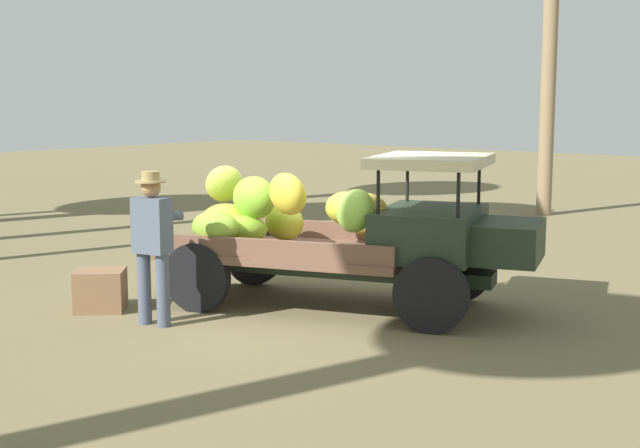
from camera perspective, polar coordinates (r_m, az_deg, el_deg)
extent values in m
plane|color=#726645|center=(10.73, -1.99, -5.24)|extent=(60.00, 60.00, 0.00)
cube|color=#223021|center=(10.55, 0.51, -2.91)|extent=(3.93, 1.72, 0.16)
cylinder|color=black|center=(10.95, 9.10, -2.87)|extent=(0.82, 0.40, 0.82)
cylinder|color=black|center=(9.42, 7.26, -4.65)|extent=(0.82, 0.40, 0.82)
cylinder|color=black|center=(11.78, -4.40, -2.00)|extent=(0.82, 0.40, 0.82)
cylinder|color=black|center=(10.37, -8.04, -3.46)|extent=(0.82, 0.40, 0.82)
cube|color=brown|center=(10.67, -1.77, -1.80)|extent=(3.40, 2.60, 0.10)
cube|color=brown|center=(11.38, -0.29, -0.35)|extent=(2.86, 1.05, 0.22)
cube|color=brown|center=(9.92, -3.48, -1.65)|extent=(2.86, 1.05, 0.22)
cube|color=#223021|center=(10.12, 7.20, -0.55)|extent=(1.53, 1.80, 0.55)
cube|color=#223021|center=(9.98, 12.25, -1.12)|extent=(1.01, 1.23, 0.44)
cylinder|color=black|center=(10.60, 10.35, 2.78)|extent=(0.04, 0.04, 0.55)
cylinder|color=black|center=(9.34, 9.03, 2.08)|extent=(0.04, 0.04, 0.55)
cylinder|color=black|center=(10.78, 5.73, 2.96)|extent=(0.04, 0.04, 0.55)
cylinder|color=black|center=(9.54, 3.83, 2.29)|extent=(0.04, 0.04, 0.55)
cube|color=beige|center=(10.03, 7.29, 4.11)|extent=(1.65, 1.83, 0.12)
ellipsoid|color=gold|center=(10.74, 1.72, 1.04)|extent=(0.64, 0.57, 0.46)
ellipsoid|color=#8DBE30|center=(10.56, -5.28, -0.37)|extent=(0.86, 0.84, 0.47)
ellipsoid|color=gold|center=(9.96, -2.13, 1.97)|extent=(0.73, 0.63, 0.55)
ellipsoid|color=gold|center=(10.03, 2.83, 1.00)|extent=(0.72, 0.69, 0.49)
ellipsoid|color=#83AB33|center=(10.33, -6.87, -0.21)|extent=(0.69, 0.56, 0.43)
ellipsoid|color=#8BC042|center=(9.79, 2.31, 0.87)|extent=(0.51, 0.52, 0.58)
ellipsoid|color=gold|center=(10.84, -6.05, 0.10)|extent=(0.85, 0.78, 0.62)
ellipsoid|color=gold|center=(10.68, 3.10, 0.31)|extent=(0.71, 0.55, 0.42)
ellipsoid|color=gold|center=(10.91, -2.37, 0.14)|extent=(0.76, 0.64, 0.49)
ellipsoid|color=#BACC47|center=(10.98, -6.27, 2.62)|extent=(0.70, 0.68, 0.59)
ellipsoid|color=#85C230|center=(10.52, -4.32, 1.73)|extent=(0.60, 0.45, 0.52)
cylinder|color=#495066|center=(9.91, -11.40, -4.12)|extent=(0.15, 0.15, 0.81)
cylinder|color=#495066|center=(9.76, -10.21, -4.29)|extent=(0.15, 0.15, 0.81)
cube|color=#4D5869|center=(9.71, -10.92, -0.09)|extent=(0.44, 0.31, 0.61)
cylinder|color=#4D5869|center=(9.83, -11.04, 0.56)|extent=(0.37, 0.33, 0.10)
cylinder|color=#4D5869|center=(9.71, -10.11, 0.48)|extent=(0.27, 0.40, 0.10)
sphere|color=#A8764E|center=(9.66, -10.99, 2.36)|extent=(0.22, 0.22, 0.22)
cylinder|color=#998250|center=(9.65, -11.00, 2.75)|extent=(0.34, 0.34, 0.02)
cylinder|color=#998250|center=(9.64, -11.01, 3.10)|extent=(0.20, 0.20, 0.10)
cube|color=#856144|center=(10.67, -14.15, -4.22)|extent=(0.75, 0.75, 0.49)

